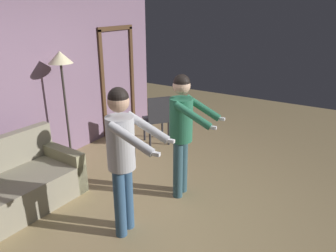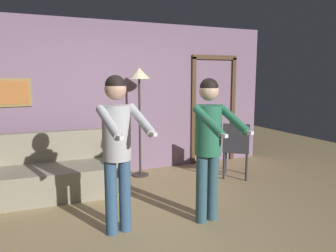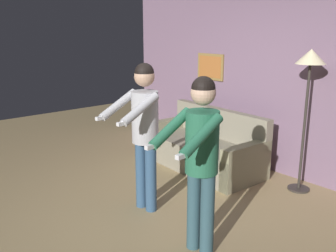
# 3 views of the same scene
# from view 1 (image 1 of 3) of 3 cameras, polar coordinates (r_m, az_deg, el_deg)

# --- Properties ---
(ground_plane) EXTENTS (12.00, 12.00, 0.00)m
(ground_plane) POSITION_cam_1_polar(r_m,az_deg,el_deg) (4.21, -3.72, -15.47)
(ground_plane) COLOR tan
(back_wall_assembly) EXTENTS (6.40, 0.10, 2.60)m
(back_wall_assembly) POSITION_cam_1_polar(r_m,az_deg,el_deg) (5.22, -24.72, 5.65)
(back_wall_assembly) COLOR slate
(back_wall_assembly) RESTS_ON ground_plane
(couch) EXTENTS (1.95, 0.96, 0.87)m
(couch) POSITION_cam_1_polar(r_m,az_deg,el_deg) (4.60, -26.87, -10.40)
(couch) COLOR gray
(couch) RESTS_ON ground_plane
(torchiere_lamp) EXTENTS (0.37, 0.37, 1.82)m
(torchiere_lamp) POSITION_cam_1_polar(r_m,az_deg,el_deg) (5.20, -18.06, 9.36)
(torchiere_lamp) COLOR #332D28
(torchiere_lamp) RESTS_ON ground_plane
(person_standing_left) EXTENTS (0.49, 0.71, 1.70)m
(person_standing_left) POSITION_cam_1_polar(r_m,az_deg,el_deg) (3.48, -7.92, -4.12)
(person_standing_left) COLOR #335376
(person_standing_left) RESTS_ON ground_plane
(person_standing_right) EXTENTS (0.48, 0.69, 1.67)m
(person_standing_right) POSITION_cam_1_polar(r_m,az_deg,el_deg) (4.20, 2.52, 0.07)
(person_standing_right) COLOR #31535E
(person_standing_right) RESTS_ON ground_plane
(dining_chair_distant) EXTENTS (0.59, 0.59, 0.93)m
(dining_chair_distant) POSITION_cam_1_polar(r_m,az_deg,el_deg) (5.97, -1.83, 1.52)
(dining_chair_distant) COLOR #2D2D33
(dining_chair_distant) RESTS_ON ground_plane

